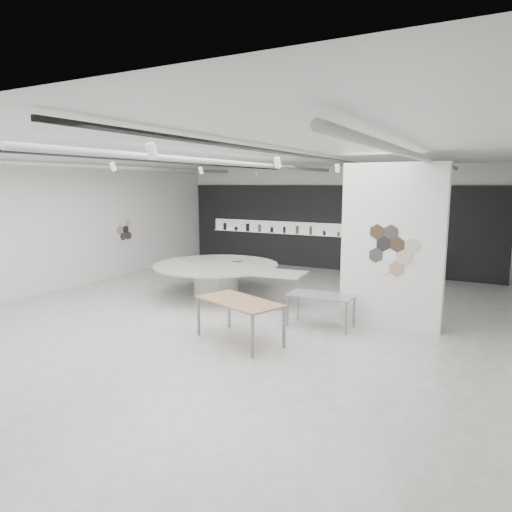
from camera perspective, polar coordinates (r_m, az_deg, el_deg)
The scene contains 7 objects.
room at distance 10.81m, azimuth -3.44°, elevation 3.29°, with size 12.02×14.02×3.82m.
back_wall_display at distance 17.11m, azimuth 9.02°, elevation 3.50°, with size 11.80×0.27×3.10m.
partition_column at distance 10.43m, azimuth 16.66°, elevation 1.20°, with size 2.20×0.38×3.60m.
display_island at distance 13.03m, azimuth -4.75°, elevation -2.37°, with size 4.77×3.87×0.91m.
sample_table_wood at distance 9.15m, azimuth -2.09°, elevation -5.96°, with size 2.00×1.46×0.84m.
sample_table_stone at distance 10.21m, azimuth 8.13°, elevation -5.15°, with size 1.44×0.75×0.73m.
kitchen_counter at distance 16.12m, azimuth 18.16°, elevation -0.84°, with size 1.89×0.90×1.43m.
Camera 1 is at (5.60, -9.13, 3.14)m, focal length 32.00 mm.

